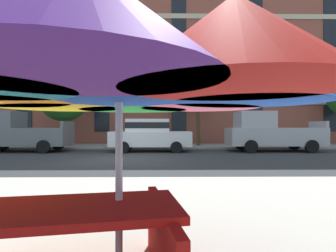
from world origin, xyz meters
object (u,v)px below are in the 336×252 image
street_tree_left (65,96)px  patio_umbrella (119,69)px  pickup_gray (18,133)px  picnic_table (61,244)px  pickup_silver (270,133)px  street_tree_middle (196,89)px  sedan_white (150,134)px

street_tree_left → patio_umbrella: size_ratio=1.43×
pickup_gray → patio_umbrella: size_ratio=1.48×
picnic_table → patio_umbrella: bearing=25.7°
pickup_silver → street_tree_middle: size_ratio=0.98×
sedan_white → pickup_silver: bearing=0.0°
pickup_silver → street_tree_middle: bearing=138.1°
street_tree_left → sedan_white: bearing=-26.8°
pickup_gray → pickup_silver: size_ratio=1.00×
pickup_silver → sedan_white: bearing=-180.0°
pickup_gray → street_tree_middle: (10.12, 3.33, 2.86)m
street_tree_left → picnic_table: street_tree_left is taller
sedan_white → patio_umbrella: (0.43, -12.70, 0.90)m
pickup_silver → patio_umbrella: bearing=-116.0°
patio_umbrella → picnic_table: size_ratio=1.70×
pickup_gray → street_tree_left: street_tree_left is taller
sedan_white → picnic_table: bearing=-89.9°
pickup_gray → sedan_white: bearing=-0.0°
pickup_silver → picnic_table: size_ratio=2.51×
sedan_white → patio_umbrella: 12.74m
pickup_silver → patio_umbrella: pickup_silver is taller
patio_umbrella → picnic_table: bearing=-154.3°
pickup_gray → sedan_white: 7.21m
street_tree_middle → sedan_white: bearing=-131.2°
street_tree_middle → patio_umbrella: bearing=-98.8°
pickup_gray → street_tree_left: 3.99m
pickup_silver → pickup_gray: bearing=180.0°
sedan_white → pickup_silver: 6.63m
street_tree_middle → pickup_gray: bearing=-161.8°
sedan_white → picnic_table: size_ratio=2.16×
sedan_white → street_tree_middle: 5.31m
pickup_gray → picnic_table: pickup_gray is taller
patio_umbrella → pickup_gray: bearing=121.0°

